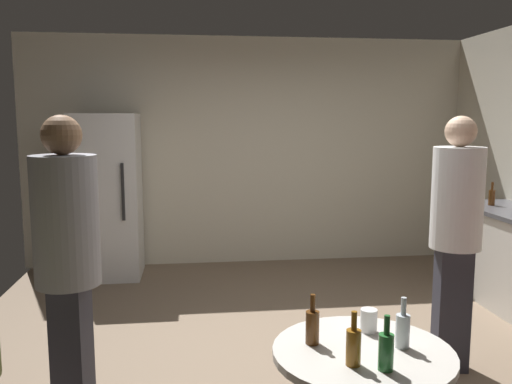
% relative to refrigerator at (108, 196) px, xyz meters
% --- Properties ---
extents(ground_plane, '(5.20, 5.20, 0.10)m').
position_rel_refrigerator_xyz_m(ground_plane, '(1.63, -2.20, -0.95)').
color(ground_plane, '#7A6651').
extents(wall_back, '(5.32, 0.06, 2.70)m').
position_rel_refrigerator_xyz_m(wall_back, '(1.63, 0.43, 0.45)').
color(wall_back, silver).
rests_on(wall_back, ground_plane).
extents(refrigerator, '(0.70, 0.68, 1.80)m').
position_rel_refrigerator_xyz_m(refrigerator, '(0.00, 0.00, 0.00)').
color(refrigerator, white).
rests_on(refrigerator, ground_plane).
extents(beer_bottle_on_counter, '(0.06, 0.06, 0.23)m').
position_rel_refrigerator_xyz_m(beer_bottle_on_counter, '(3.85, -1.10, 0.08)').
color(beer_bottle_on_counter, '#593314').
rests_on(beer_bottle_on_counter, kitchen_counter).
extents(foreground_table, '(0.80, 0.80, 0.73)m').
position_rel_refrigerator_xyz_m(foreground_table, '(1.66, -3.76, -0.27)').
color(foreground_table, beige).
rests_on(foreground_table, ground_plane).
extents(beer_bottle_amber, '(0.06, 0.06, 0.23)m').
position_rel_refrigerator_xyz_m(beer_bottle_amber, '(1.57, -3.90, -0.08)').
color(beer_bottle_amber, '#8C5919').
rests_on(beer_bottle_amber, foreground_table).
extents(beer_bottle_brown, '(0.06, 0.06, 0.23)m').
position_rel_refrigerator_xyz_m(beer_bottle_brown, '(1.45, -3.67, -0.08)').
color(beer_bottle_brown, '#593314').
rests_on(beer_bottle_brown, foreground_table).
extents(beer_bottle_green, '(0.06, 0.06, 0.23)m').
position_rel_refrigerator_xyz_m(beer_bottle_green, '(1.68, -3.96, -0.08)').
color(beer_bottle_green, '#26662D').
rests_on(beer_bottle_green, foreground_table).
extents(beer_bottle_clear, '(0.06, 0.06, 0.23)m').
position_rel_refrigerator_xyz_m(beer_bottle_clear, '(1.83, -3.76, -0.08)').
color(beer_bottle_clear, silver).
rests_on(beer_bottle_clear, foreground_table).
extents(plastic_cup_white, '(0.08, 0.08, 0.11)m').
position_rel_refrigerator_xyz_m(plastic_cup_white, '(1.74, -3.57, -0.11)').
color(plastic_cup_white, white).
rests_on(plastic_cup_white, foreground_table).
extents(person_in_white_shirt, '(0.38, 0.38, 1.76)m').
position_rel_refrigerator_xyz_m(person_in_white_shirt, '(2.69, -2.58, 0.14)').
color(person_in_white_shirt, '#2D2D38').
rests_on(person_in_white_shirt, ground_plane).
extents(person_in_gray_shirt, '(0.38, 0.38, 1.76)m').
position_rel_refrigerator_xyz_m(person_in_gray_shirt, '(0.26, -3.07, 0.14)').
color(person_in_gray_shirt, '#2D2D38').
rests_on(person_in_gray_shirt, ground_plane).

